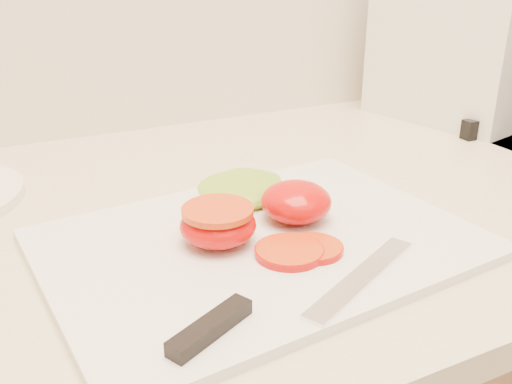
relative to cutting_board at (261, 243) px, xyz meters
name	(u,v)px	position (x,y,z in m)	size (l,w,h in m)	color
cutting_board	(261,243)	(0.00, 0.00, 0.00)	(0.40, 0.29, 0.01)	white
tomato_half_dome	(296,202)	(0.05, 0.02, 0.03)	(0.07, 0.07, 0.04)	#C80000
tomato_half_cut	(218,223)	(-0.04, 0.01, 0.03)	(0.07, 0.07, 0.04)	#C80000
tomato_slice_0	(289,251)	(0.01, -0.04, 0.01)	(0.06, 0.06, 0.01)	#D35617
tomato_slice_1	(313,248)	(0.03, -0.04, 0.01)	(0.05, 0.05, 0.01)	#D35617
lettuce_leaf_0	(244,189)	(0.03, 0.09, 0.02)	(0.11, 0.08, 0.02)	#99C333
knife	(276,306)	(-0.04, -0.11, 0.01)	(0.26, 0.09, 0.01)	silver
appliance	(466,26)	(0.52, 0.28, 0.15)	(0.20, 0.25, 0.30)	silver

